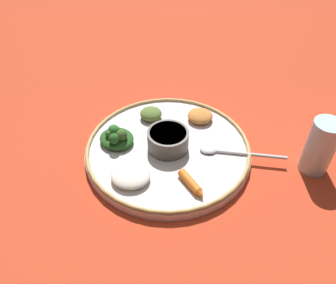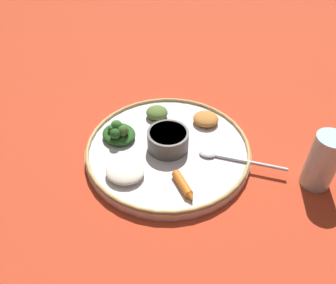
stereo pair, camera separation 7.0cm
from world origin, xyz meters
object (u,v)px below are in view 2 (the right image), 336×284
(drinking_glass, at_px, (321,165))
(spoon, at_px, (228,158))
(carrot_near_spoon, at_px, (184,186))
(center_bowl, at_px, (168,139))
(greens_pile, at_px, (119,133))

(drinking_glass, bearing_deg, spoon, 114.76)
(spoon, distance_m, carrot_near_spoon, 0.12)
(center_bowl, height_order, carrot_near_spoon, center_bowl)
(greens_pile, height_order, drinking_glass, drinking_glass)
(carrot_near_spoon, bearing_deg, spoon, -9.61)
(center_bowl, distance_m, carrot_near_spoon, 0.12)
(spoon, bearing_deg, carrot_near_spoon, 170.39)
(spoon, bearing_deg, center_bowl, 114.56)
(center_bowl, bearing_deg, spoon, -65.44)
(center_bowl, relative_size, carrot_near_spoon, 1.18)
(spoon, distance_m, greens_pile, 0.24)
(carrot_near_spoon, relative_size, drinking_glass, 0.61)
(carrot_near_spoon, xyz_separation_m, drinking_glass, (0.19, -0.17, 0.02))
(center_bowl, bearing_deg, carrot_near_spoon, -124.88)
(center_bowl, relative_size, greens_pile, 1.10)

